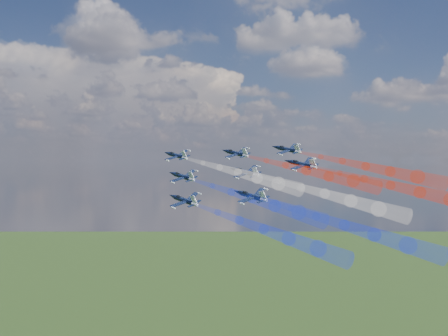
{
  "coord_description": "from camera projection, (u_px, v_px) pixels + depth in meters",
  "views": [
    {
      "loc": [
        11.58,
        -130.3,
        137.6
      ],
      "look_at": [
        12.62,
        19.12,
        135.51
      ],
      "focal_mm": 41.32,
      "sensor_mm": 36.0,
      "label": 1
    }
  ],
  "objects": [
    {
      "name": "jet_inner_left",
      "position": [
        183.0,
        176.0,
        147.89
      ],
      "size": [
        15.08,
        14.94,
        8.35
      ],
      "primitive_type": null,
      "rotation": [
        0.2,
        -0.37,
        0.71
      ],
      "color": "black"
    },
    {
      "name": "trail_outer_right",
      "position": [
        366.0,
        166.0,
        139.22
      ],
      "size": [
        33.71,
        34.31,
        12.97
      ],
      "primitive_type": null,
      "rotation": [
        0.2,
        -0.37,
        0.71
      ],
      "color": "red"
    },
    {
      "name": "jet_outer_right",
      "position": [
        287.0,
        149.0,
        157.83
      ],
      "size": [
        15.08,
        14.94,
        8.35
      ],
      "primitive_type": null,
      "rotation": [
        0.2,
        -0.37,
        0.71
      ],
      "color": "black"
    },
    {
      "name": "trail_outer_left",
      "position": [
        263.0,
        229.0,
        113.69
      ],
      "size": [
        33.71,
        34.31,
        12.97
      ],
      "primitive_type": null,
      "rotation": [
        0.2,
        -0.37,
        0.71
      ],
      "color": "#1A33E5"
    },
    {
      "name": "jet_inner_right",
      "position": [
        236.0,
        153.0,
        159.59
      ],
      "size": [
        15.08,
        14.94,
        8.35
      ],
      "primitive_type": null,
      "rotation": [
        0.2,
        -0.37,
        0.71
      ],
      "color": "black"
    },
    {
      "name": "trail_inner_left",
      "position": [
        252.0,
        198.0,
        129.29
      ],
      "size": [
        33.71,
        34.31,
        12.97
      ],
      "primitive_type": null,
      "rotation": [
        0.2,
        -0.37,
        0.71
      ],
      "color": "#1A33E5"
    },
    {
      "name": "jet_center_third",
      "position": [
        245.0,
        172.0,
        145.79
      ],
      "size": [
        15.08,
        14.94,
        8.35
      ],
      "primitive_type": null,
      "rotation": [
        0.2,
        -0.37,
        0.71
      ],
      "color": "black"
    },
    {
      "name": "jet_rear_right",
      "position": [
        302.0,
        164.0,
        143.67
      ],
      "size": [
        15.08,
        14.94,
        8.35
      ],
      "primitive_type": null,
      "rotation": [
        0.2,
        -0.37,
        0.71
      ],
      "color": "black"
    },
    {
      "name": "trail_rear_right",
      "position": [
        391.0,
        185.0,
        125.06
      ],
      "size": [
        33.71,
        34.31,
        12.97
      ],
      "primitive_type": null,
      "rotation": [
        0.2,
        -0.37,
        0.71
      ],
      "color": "red"
    },
    {
      "name": "trail_inner_right",
      "position": [
        306.0,
        170.0,
        140.99
      ],
      "size": [
        33.71,
        34.31,
        12.97
      ],
      "primitive_type": null,
      "rotation": [
        0.2,
        -0.37,
        0.71
      ],
      "color": "red"
    },
    {
      "name": "trail_rear_left",
      "position": [
        344.0,
        225.0,
        110.47
      ],
      "size": [
        33.71,
        34.31,
        12.97
      ],
      "primitive_type": null,
      "rotation": [
        0.2,
        -0.37,
        0.71
      ],
      "color": "#1A33E5"
    },
    {
      "name": "jet_rear_left",
      "position": [
        251.0,
        196.0,
        129.07
      ],
      "size": [
        15.08,
        14.94,
        8.35
      ],
      "primitive_type": null,
      "rotation": [
        0.2,
        -0.37,
        0.71
      ],
      "color": "black"
    },
    {
      "name": "jet_lead",
      "position": [
        177.0,
        156.0,
        162.88
      ],
      "size": [
        15.08,
        14.94,
        8.35
      ],
      "primitive_type": null,
      "rotation": [
        0.2,
        -0.37,
        0.71
      ],
      "color": "black"
    },
    {
      "name": "trail_center_third",
      "position": [
        325.0,
        194.0,
        127.18
      ],
      "size": [
        33.71,
        34.31,
        12.97
      ],
      "primitive_type": null,
      "rotation": [
        0.2,
        -0.37,
        0.71
      ],
      "color": "white"
    },
    {
      "name": "jet_outer_left",
      "position": [
        184.0,
        200.0,
        132.3
      ],
      "size": [
        15.08,
        14.94,
        8.35
      ],
      "primitive_type": null,
      "rotation": [
        0.2,
        -0.37,
        0.71
      ],
      "color": "black"
    },
    {
      "name": "trail_lead",
      "position": [
        238.0,
        173.0,
        144.27
      ],
      "size": [
        33.71,
        34.31,
        12.97
      ],
      "primitive_type": null,
      "rotation": [
        0.2,
        -0.37,
        0.71
      ],
      "color": "white"
    }
  ]
}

